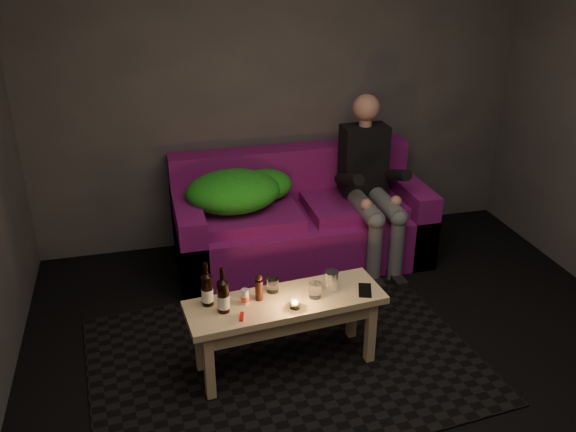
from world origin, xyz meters
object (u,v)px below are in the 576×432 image
object	(u,v)px
person	(370,180)
beer_bottle_a	(207,289)
steel_cup	(332,281)
coffee_table	(286,311)
sofa	(299,222)
beer_bottle_b	(223,296)

from	to	relation	value
person	beer_bottle_a	size ratio (longest dim) A/B	4.84
beer_bottle_a	steel_cup	size ratio (longest dim) A/B	2.32
coffee_table	steel_cup	xyz separation A→B (m)	(0.29, 0.04, 0.14)
person	beer_bottle_a	distance (m)	1.78
person	coffee_table	xyz separation A→B (m)	(-0.96, -1.15, -0.29)
person	coffee_table	world-z (taller)	person
steel_cup	beer_bottle_a	bearing A→B (deg)	178.64
sofa	beer_bottle_b	xyz separation A→B (m)	(-0.81, -1.34, 0.27)
beer_bottle_b	steel_cup	distance (m)	0.66
person	coffee_table	bearing A→B (deg)	-129.68
coffee_table	beer_bottle_a	size ratio (longest dim) A/B	4.40
sofa	person	distance (m)	0.65
coffee_table	beer_bottle_a	distance (m)	0.48
coffee_table	beer_bottle_a	bearing A→B (deg)	172.43
sofa	beer_bottle_a	world-z (taller)	sofa
sofa	beer_bottle_b	size ratio (longest dim) A/B	7.08
coffee_table	beer_bottle_b	xyz separation A→B (m)	(-0.36, -0.03, 0.19)
beer_bottle_a	beer_bottle_b	xyz separation A→B (m)	(0.08, -0.09, 0.00)
person	beer_bottle_a	bearing A→B (deg)	-141.96
coffee_table	beer_bottle_b	world-z (taller)	beer_bottle_b
coffee_table	beer_bottle_a	xyz separation A→B (m)	(-0.44, 0.06, 0.18)
coffee_table	steel_cup	size ratio (longest dim) A/B	10.22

